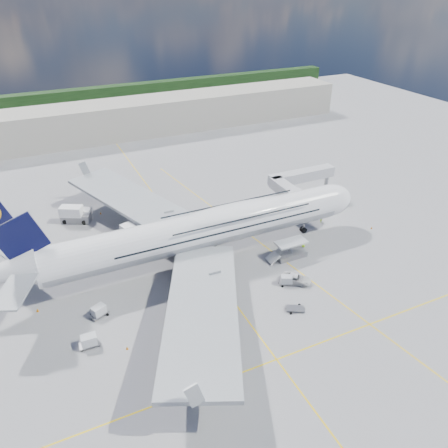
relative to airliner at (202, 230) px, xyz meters
name	(u,v)px	position (x,y,z in m)	size (l,w,h in m)	color
ground	(222,286)	(-0.26, -10.00, -6.87)	(300.00, 300.00, 0.00)	gray
taxi_line_main	(222,286)	(-0.26, -10.00, -6.86)	(0.25, 220.00, 0.01)	yellow
taxi_line_cross	(277,359)	(-0.26, -30.00, -6.86)	(120.00, 0.25, 0.01)	yellow
taxi_line_diag	(261,243)	(13.74, 0.00, -6.86)	(0.25, 100.00, 0.01)	yellow
airliner	(202,230)	(0.00, 0.00, 0.00)	(77.26, 79.15, 23.71)	white
jet_bridge	(297,183)	(29.55, 10.94, -0.02)	(18.80, 12.10, 8.50)	#B7B7BC
cargo_loader	(290,252)	(16.56, -7.11, -5.62)	(8.53, 3.20, 3.67)	silver
terminal	(109,121)	(-0.26, 85.00, -0.87)	(180.00, 16.00, 12.00)	#B2AD9E
tree_line	(174,89)	(39.74, 130.00, -2.87)	(160.00, 6.00, 8.00)	#193814
dolly_row_a	(89,341)	(-25.61, -15.06, -5.75)	(3.35, 1.89, 2.08)	gray
dolly_row_b	(188,335)	(-11.02, -20.53, -5.75)	(3.65, 2.59, 2.09)	gray
dolly_row_c	(188,318)	(-9.27, -15.94, -6.54)	(3.28, 2.40, 0.43)	gray
dolly_back	(99,311)	(-22.84, -8.55, -5.80)	(3.56, 2.88, 1.99)	gray
dolly_nose_far	(295,308)	(8.54, -21.64, -6.51)	(3.59, 3.03, 0.46)	gray
dolly_nose_near	(286,280)	(11.04, -14.66, -5.90)	(3.20, 2.55, 1.79)	gray
baggage_tug	(178,329)	(-12.01, -18.23, -6.11)	(3.03, 2.13, 1.73)	white
catering_truck_inner	(137,232)	(-10.17, 12.78, -4.79)	(7.92, 4.73, 4.41)	gray
catering_truck_outer	(75,215)	(-21.28, 26.78, -4.91)	(7.64, 5.45, 4.21)	gray
service_van	(296,279)	(13.08, -14.94, -6.08)	(2.61, 5.65, 1.57)	silver
crew_nose	(321,219)	(31.13, 1.95, -5.92)	(0.70, 0.46, 1.91)	#AFE718
crew_loader	(292,240)	(19.75, -3.15, -5.96)	(0.88, 0.68, 1.81)	#C8F71A
crew_wing	(185,282)	(-6.60, -7.12, -6.04)	(0.97, 0.40, 1.66)	#A5F81A
crew_van	(304,243)	(21.34, -5.21, -5.98)	(0.87, 0.57, 1.78)	#B3FF1A
crew_tug	(198,328)	(-8.80, -19.35, -6.05)	(1.05, 0.60, 1.63)	#C9DC17
cone_nose	(372,228)	(40.03, -5.37, -6.62)	(0.41, 0.41, 0.52)	orange
cone_wing_left_inner	(126,236)	(-12.26, 14.90, -6.63)	(0.39, 0.39, 0.49)	orange
cone_wing_left_outer	(101,213)	(-15.34, 28.25, -6.62)	(0.40, 0.40, 0.51)	orange
cone_wing_right_inner	(192,294)	(-6.36, -10.17, -6.64)	(0.38, 0.38, 0.48)	orange
cone_wing_right_outer	(127,348)	(-20.45, -18.25, -6.61)	(0.42, 0.42, 0.54)	orange
cone_tail	(37,310)	(-32.44, -2.92, -6.57)	(0.48, 0.48, 0.62)	orange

